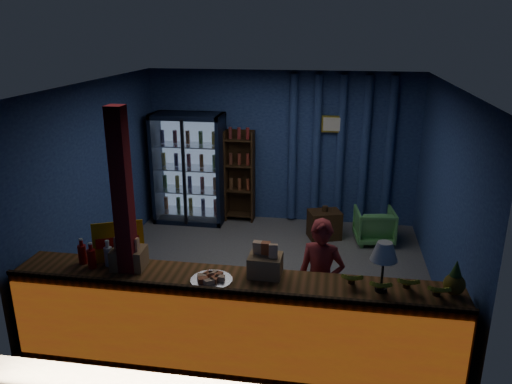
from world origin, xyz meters
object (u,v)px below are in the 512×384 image
shopkeeper (320,282)px  green_chair (374,226)px  pastry_tray (211,279)px  table_lamp (384,253)px

shopkeeper → green_chair: 2.91m
green_chair → pastry_tray: bearing=55.1°
green_chair → table_lamp: size_ratio=1.24×
shopkeeper → table_lamp: 1.01m
shopkeeper → table_lamp: table_lamp is taller
table_lamp → shopkeeper: bearing=136.4°
shopkeeper → pastry_tray: shopkeeper is taller
shopkeeper → pastry_tray: 1.23m
pastry_tray → shopkeeper: bearing=31.4°
pastry_tray → table_lamp: table_lamp is taller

